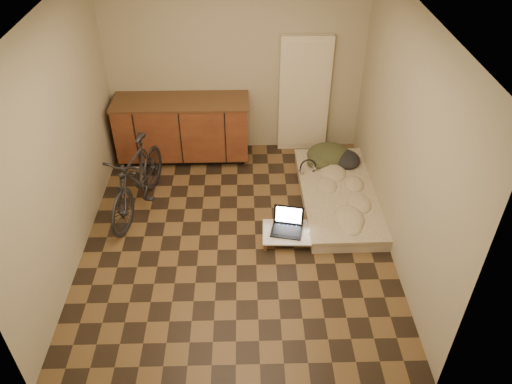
{
  "coord_description": "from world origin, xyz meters",
  "views": [
    {
      "loc": [
        0.11,
        -4.4,
        3.97
      ],
      "look_at": [
        0.23,
        0.11,
        0.55
      ],
      "focal_mm": 35.0,
      "sensor_mm": 36.0,
      "label": 1
    }
  ],
  "objects_px": {
    "futon": "(338,195)",
    "laptop": "(287,226)",
    "bicycle": "(137,175)",
    "lap_desk": "(292,233)"
  },
  "relations": [
    {
      "from": "laptop",
      "to": "futon",
      "type": "bearing_deg",
      "value": 55.25
    },
    {
      "from": "bicycle",
      "to": "futon",
      "type": "bearing_deg",
      "value": 15.28
    },
    {
      "from": "futon",
      "to": "laptop",
      "type": "bearing_deg",
      "value": -137.43
    },
    {
      "from": "bicycle",
      "to": "lap_desk",
      "type": "xyz_separation_m",
      "value": [
        1.85,
        -0.63,
        -0.41
      ]
    },
    {
      "from": "futon",
      "to": "lap_desk",
      "type": "bearing_deg",
      "value": -132.88
    },
    {
      "from": "lap_desk",
      "to": "laptop",
      "type": "bearing_deg",
      "value": 139.82
    },
    {
      "from": "bicycle",
      "to": "laptop",
      "type": "distance_m",
      "value": 1.91
    },
    {
      "from": "futon",
      "to": "laptop",
      "type": "distance_m",
      "value": 0.98
    },
    {
      "from": "bicycle",
      "to": "laptop",
      "type": "bearing_deg",
      "value": -4.65
    },
    {
      "from": "futon",
      "to": "laptop",
      "type": "height_order",
      "value": "laptop"
    }
  ]
}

